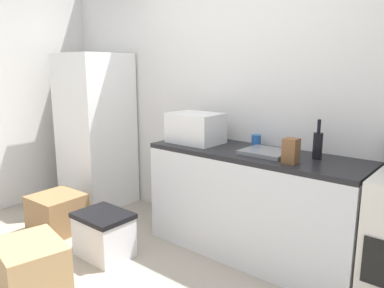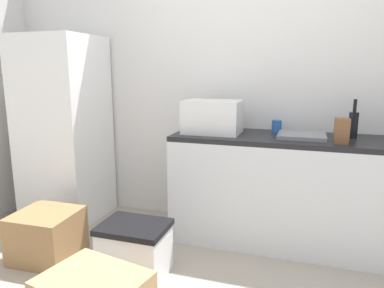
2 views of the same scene
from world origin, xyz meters
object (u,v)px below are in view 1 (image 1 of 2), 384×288
coffee_mug (256,141)px  cardboard_box_medium (57,213)px  knife_block (291,151)px  storage_bin (104,234)px  refrigerator (96,130)px  microwave (196,128)px  cardboard_box_large (32,272)px  wine_bottle (318,145)px

coffee_mug → cardboard_box_medium: (-1.59, -1.00, -0.77)m
cardboard_box_medium → knife_block: bearing=17.6°
coffee_mug → storage_bin: bearing=-129.9°
refrigerator → cardboard_box_medium: size_ratio=3.88×
microwave → coffee_mug: size_ratio=4.60×
cardboard_box_large → refrigerator: bearing=130.1°
refrigerator → knife_block: (2.44, -0.11, 0.13)m
refrigerator → microwave: size_ratio=3.74×
microwave → storage_bin: size_ratio=1.00×
refrigerator → knife_block: bearing=-2.5°
microwave → cardboard_box_large: 1.73m
cardboard_box_large → coffee_mug: bearing=67.4°
coffee_mug → cardboard_box_medium: size_ratio=0.23×
cardboard_box_large → storage_bin: 0.71m
cardboard_box_medium → coffee_mug: bearing=32.2°
microwave → cardboard_box_large: (-0.21, -1.51, -0.82)m
refrigerator → knife_block: refrigerator is taller
coffee_mug → cardboard_box_large: bearing=-112.6°
cardboard_box_large → knife_block: bearing=48.9°
wine_bottle → storage_bin: bearing=-147.5°
knife_block → cardboard_box_large: bearing=-131.1°
knife_block → storage_bin: knife_block is taller
wine_bottle → knife_block: (-0.10, -0.24, -0.02)m
microwave → storage_bin: bearing=-112.9°
refrigerator → coffee_mug: (1.96, 0.24, 0.09)m
wine_bottle → cardboard_box_medium: wine_bottle is taller
storage_bin → coffee_mug: bearing=50.1°
coffee_mug → storage_bin: coffee_mug is taller
refrigerator → knife_block: size_ratio=9.57×
cardboard_box_medium → wine_bottle: bearing=22.5°
microwave → storage_bin: microwave is taller
wine_bottle → cardboard_box_large: size_ratio=0.60×
microwave → cardboard_box_medium: bearing=-143.7°
knife_block → storage_bin: (-1.33, -0.67, -0.80)m
knife_block → cardboard_box_large: knife_block is taller
refrigerator → storage_bin: size_ratio=3.74×
microwave → coffee_mug: microwave is taller
cardboard_box_medium → storage_bin: (0.74, -0.01, 0.01)m
microwave → wine_bottle: size_ratio=1.53×
cardboard_box_medium → cardboard_box_large: bearing=-39.1°
coffee_mug → cardboard_box_large: 2.00m
knife_block → storage_bin: bearing=-153.3°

